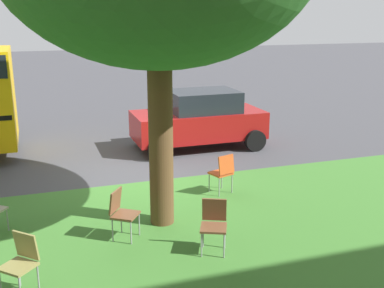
# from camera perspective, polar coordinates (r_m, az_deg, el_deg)

# --- Properties ---
(ground) EXTENTS (80.00, 80.00, 0.00)m
(ground) POSITION_cam_1_polar(r_m,az_deg,el_deg) (11.39, -6.28, -4.19)
(ground) COLOR #424247
(grass_verge) EXTENTS (48.00, 6.00, 0.01)m
(grass_verge) POSITION_cam_1_polar(r_m,az_deg,el_deg) (8.54, -1.51, -11.08)
(grass_verge) COLOR #3D752D
(grass_verge) RESTS_ON ground
(chair_0) EXTENTS (0.52, 0.53, 0.88)m
(chair_0) POSITION_cam_1_polar(r_m,az_deg,el_deg) (10.34, 3.69, -3.17)
(chair_0) COLOR #C64C1E
(chair_0) RESTS_ON ground
(chair_2) EXTENTS (0.55, 0.55, 0.88)m
(chair_2) POSITION_cam_1_polar(r_m,az_deg,el_deg) (7.92, 2.61, -9.16)
(chair_2) COLOR brown
(chair_2) RESTS_ON ground
(chair_3) EXTENTS (0.59, 0.59, 0.88)m
(chair_3) POSITION_cam_1_polar(r_m,az_deg,el_deg) (7.21, -19.58, -12.74)
(chair_3) COLOR olive
(chair_3) RESTS_ON ground
(chair_5) EXTENTS (0.58, 0.58, 0.88)m
(chair_5) POSITION_cam_1_polar(r_m,az_deg,el_deg) (8.42, -8.37, -7.78)
(chair_5) COLOR brown
(chair_5) RESTS_ON ground
(parked_car) EXTENTS (3.70, 1.92, 1.65)m
(parked_car) POSITION_cam_1_polar(r_m,az_deg,el_deg) (13.76, 0.90, 2.98)
(parked_car) COLOR maroon
(parked_car) RESTS_ON ground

